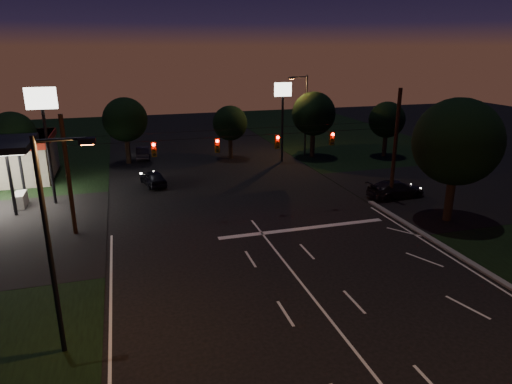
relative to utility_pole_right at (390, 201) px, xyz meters
name	(u,v)px	position (x,y,z in m)	size (l,w,h in m)	color
ground	(339,331)	(-12.00, -15.00, 0.00)	(140.00, 140.00, 0.00)	black
cross_street_right	(463,189)	(8.00, 1.00, 0.00)	(20.00, 16.00, 0.02)	black
stop_bar	(303,228)	(-9.00, -3.50, 0.01)	(12.00, 0.50, 0.01)	silver
utility_pole_right	(390,201)	(0.00, 0.00, 0.00)	(0.30, 0.30, 9.00)	black
utility_pole_left	(76,234)	(-24.00, 0.00, 0.00)	(0.28, 0.28, 8.00)	black
signal_span	(248,143)	(-12.00, -0.04, 5.50)	(24.00, 0.40, 1.56)	black
pole_sign_left_near	(43,116)	(-26.00, 7.00, 6.98)	(2.20, 0.30, 9.10)	black
pole_sign_right	(283,104)	(-4.00, 15.00, 6.24)	(1.80, 0.30, 8.40)	black
street_light_left	(54,233)	(-23.24, -13.00, 5.24)	(2.20, 0.35, 9.00)	black
street_light_right_far	(304,110)	(-0.76, 17.00, 5.24)	(2.20, 0.35, 9.00)	black
tree_right_near	(456,143)	(1.53, -4.83, 5.68)	(6.00, 6.00, 8.76)	black
tree_far_a	(13,135)	(-29.98, 15.12, 4.26)	(4.20, 4.20, 6.42)	black
tree_far_b	(125,120)	(-19.98, 19.13, 4.61)	(4.60, 4.60, 6.98)	black
tree_far_c	(230,124)	(-8.98, 18.10, 3.90)	(3.80, 3.80, 5.86)	black
tree_far_d	(313,114)	(0.02, 16.13, 4.83)	(4.80, 4.80, 7.30)	black
tree_far_e	(386,120)	(8.02, 14.11, 4.11)	(4.00, 4.00, 6.18)	black
car_oncoming_a	(153,178)	(-18.11, 9.86, 0.69)	(1.63, 4.06, 1.38)	black
car_oncoming_b	(143,152)	(-18.38, 20.88, 0.66)	(1.41, 4.03, 1.33)	black
car_cross	(396,189)	(0.90, 0.67, 0.72)	(2.02, 4.96, 1.44)	black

